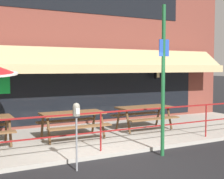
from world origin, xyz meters
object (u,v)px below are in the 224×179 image
Objects in this scene: picnic_table_right at (144,111)px; parking_meter_far at (76,116)px; picnic_table_centre at (73,118)px; street_sign_pole at (163,79)px.

parking_meter_far reaches higher than picnic_table_right.
street_sign_pole is at bearing -58.24° from picnic_table_centre.
picnic_table_right is at bearing 65.89° from street_sign_pole.
parking_meter_far is 0.39× the size of street_sign_pole.
picnic_table_centre and picnic_table_right have the same top height.
picnic_table_right is 1.27× the size of parking_meter_far.
parking_meter_far reaches higher than picnic_table_centre.
parking_meter_far is (-0.82, -2.42, 0.44)m from picnic_table_centre.
picnic_table_right is (2.56, 0.17, 0.00)m from picnic_table_centre.
picnic_table_right is 2.97m from street_sign_pole.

